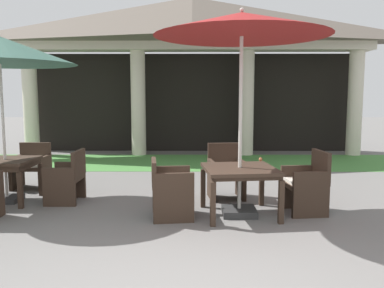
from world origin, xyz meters
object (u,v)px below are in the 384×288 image
Objects in this scene: patio_table_near_foreground at (5,165)px; patio_chair_mid_left_west at (170,189)px; patio_chair_mid_left_east at (307,185)px; terracotta_urn at (260,168)px; patio_chair_near_foreground_north at (32,167)px; patio_chair_near_foreground_east at (67,178)px; patio_umbrella_mid_left at (242,27)px; patio_table_mid_left at (240,173)px; patio_chair_mid_left_north at (226,174)px.

patio_chair_mid_left_west is (2.73, -0.84, -0.18)m from patio_table_near_foreground.
terracotta_urn is at bearing -2.07° from patio_chair_mid_left_east.
patio_chair_near_foreground_north is 1.00× the size of patio_chair_mid_left_west.
patio_chair_near_foreground_east is 0.29× the size of patio_umbrella_mid_left.
patio_table_near_foreground is 0.31× the size of patio_umbrella_mid_left.
patio_umbrella_mid_left is at bearing 0.00° from patio_table_mid_left.
patio_table_near_foreground is at bearing -113.94° from patio_chair_mid_left_west.
patio_table_mid_left is 3.02m from terracotta_urn.
patio_chair_mid_left_east reaches higher than terracotta_urn.
patio_table_mid_left is 2.06m from patio_umbrella_mid_left.
patio_chair_near_foreground_north is 0.90× the size of patio_chair_mid_left_east.
patio_chair_near_foreground_east is 0.92× the size of patio_chair_mid_left_east.
patio_chair_mid_left_north is at bearing 4.53° from patio_table_near_foreground.
patio_chair_mid_left_east reaches higher than patio_chair_mid_left_west.
patio_chair_mid_left_north is (2.61, 0.30, 0.01)m from patio_chair_near_foreground_east.
patio_chair_mid_left_north is at bearing -115.54° from terracotta_urn.
patio_umbrella_mid_left is 3.51× the size of patio_chair_mid_left_west.
patio_chair_near_foreground_east is 1.02× the size of patio_chair_near_foreground_north.
patio_chair_mid_left_east is at bearing 90.00° from patio_chair_mid_left_west.
patio_table_mid_left is (2.73, -0.71, 0.22)m from patio_chair_near_foreground_east.
patio_table_near_foreground is 2.23× the size of terracotta_urn.
terracotta_urn is (3.51, 2.17, -0.23)m from patio_chair_near_foreground_east.
patio_chair_near_foreground_north is at bearing -165.54° from terracotta_urn.
patio_chair_mid_left_north is at bearing 44.99° from patio_chair_mid_left_east.
patio_table_near_foreground is 0.80× the size of patio_table_mid_left.
patio_umbrella_mid_left is at bearing 155.72° from patio_chair_near_foreground_north.
patio_chair_mid_left_west is (-1.00, -0.12, -2.26)m from patio_umbrella_mid_left.
terracotta_urn is (4.51, 2.16, -0.43)m from patio_table_near_foreground.
patio_table_near_foreground is 1.07× the size of patio_chair_near_foreground_north.
patio_chair_near_foreground_north reaches higher than patio_table_mid_left.
patio_table_mid_left is 1.34× the size of patio_chair_mid_left_west.
patio_chair_mid_left_north is at bearing 169.32° from patio_chair_near_foreground_north.
terracotta_urn is at bearing 142.57° from patio_chair_mid_left_west.
patio_chair_mid_left_west is 2.07× the size of terracotta_urn.
patio_chair_near_foreground_east is 2.11× the size of terracotta_urn.
patio_chair_mid_left_north is 1.43m from patio_chair_mid_left_east.
patio_umbrella_mid_left is 2.47m from patio_chair_mid_left_west.
patio_umbrella_mid_left reaches higher than patio_chair_near_foreground_north.
patio_chair_mid_left_east is (3.74, -0.59, 0.02)m from patio_chair_near_foreground_east.
patio_chair_near_foreground_north is at bearing 89.43° from patio_table_near_foreground.
patio_chair_mid_left_east reaches higher than patio_chair_near_foreground_east.
patio_umbrella_mid_left is 2.47m from patio_chair_mid_left_east.
patio_chair_near_foreground_north is at bearing 45.03° from patio_chair_near_foreground_east.
patio_chair_near_foreground_north is (-0.99, 1.01, -0.01)m from patio_chair_near_foreground_east.
patio_umbrella_mid_left is 3.21× the size of patio_chair_mid_left_north.
terracotta_urn is at bearing -57.63° from patio_chair_near_foreground_east.
patio_chair_mid_left_north is 2.09m from terracotta_urn.
patio_table_near_foreground is at bearing 169.06° from patio_umbrella_mid_left.
patio_umbrella_mid_left is 3.90m from terracotta_urn.
patio_chair_near_foreground_north is 4.11m from patio_table_mid_left.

